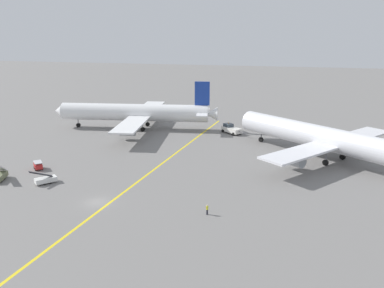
{
  "coord_description": "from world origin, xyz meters",
  "views": [
    {
      "loc": [
        31.87,
        -56.38,
        28.25
      ],
      "look_at": [
        10.08,
        26.32,
        4.0
      ],
      "focal_mm": 36.7,
      "sensor_mm": 36.0,
      "label": 1
    }
  ],
  "objects_px": {
    "airliner_being_pushed": "(325,139)",
    "gse_baggage_cart_near_cluster": "(38,166)",
    "gse_belt_loader_portside": "(45,179)",
    "pushback_tug": "(231,129)",
    "ground_crew_wing_walker_right": "(207,209)",
    "airliner_at_gate_left": "(136,113)"
  },
  "relations": [
    {
      "from": "airliner_being_pushed",
      "to": "gse_baggage_cart_near_cluster",
      "type": "xyz_separation_m",
      "value": [
        -59.65,
        -22.9,
        -4.09
      ]
    },
    {
      "from": "gse_belt_loader_portside",
      "to": "airliner_being_pushed",
      "type": "bearing_deg",
      "value": 29.16
    },
    {
      "from": "pushback_tug",
      "to": "ground_crew_wing_walker_right",
      "type": "height_order",
      "value": "pushback_tug"
    },
    {
      "from": "gse_baggage_cart_near_cluster",
      "to": "airliner_at_gate_left",
      "type": "bearing_deg",
      "value": 81.49
    },
    {
      "from": "airliner_being_pushed",
      "to": "pushback_tug",
      "type": "relative_size",
      "value": 5.38
    },
    {
      "from": "gse_belt_loader_portside",
      "to": "pushback_tug",
      "type": "bearing_deg",
      "value": 59.62
    },
    {
      "from": "ground_crew_wing_walker_right",
      "to": "airliner_being_pushed",
      "type": "bearing_deg",
      "value": 60.52
    },
    {
      "from": "airliner_being_pushed",
      "to": "pushback_tug",
      "type": "bearing_deg",
      "value": 142.52
    },
    {
      "from": "pushback_tug",
      "to": "ground_crew_wing_walker_right",
      "type": "xyz_separation_m",
      "value": [
        4.94,
        -53.89,
        -0.36
      ]
    },
    {
      "from": "airliner_being_pushed",
      "to": "pushback_tug",
      "type": "height_order",
      "value": "airliner_being_pushed"
    },
    {
      "from": "gse_belt_loader_portside",
      "to": "gse_baggage_cart_near_cluster",
      "type": "bearing_deg",
      "value": 133.59
    },
    {
      "from": "gse_belt_loader_portside",
      "to": "gse_baggage_cart_near_cluster",
      "type": "relative_size",
      "value": 1.49
    },
    {
      "from": "airliner_being_pushed",
      "to": "gse_belt_loader_portside",
      "type": "distance_m",
      "value": 61.05
    },
    {
      "from": "ground_crew_wing_walker_right",
      "to": "airliner_at_gate_left",
      "type": "bearing_deg",
      "value": 122.97
    },
    {
      "from": "airliner_being_pushed",
      "to": "gse_belt_loader_portside",
      "type": "bearing_deg",
      "value": -150.84
    },
    {
      "from": "gse_baggage_cart_near_cluster",
      "to": "ground_crew_wing_walker_right",
      "type": "bearing_deg",
      "value": -16.81
    },
    {
      "from": "airliner_being_pushed",
      "to": "ground_crew_wing_walker_right",
      "type": "xyz_separation_m",
      "value": [
        -19.76,
        -34.95,
        -4.05
      ]
    },
    {
      "from": "gse_belt_loader_portside",
      "to": "gse_baggage_cart_near_cluster",
      "type": "distance_m",
      "value": 9.36
    },
    {
      "from": "airliner_at_gate_left",
      "to": "gse_baggage_cart_near_cluster",
      "type": "bearing_deg",
      "value": -98.51
    },
    {
      "from": "airliner_being_pushed",
      "to": "ground_crew_wing_walker_right",
      "type": "relative_size",
      "value": 26.1
    },
    {
      "from": "pushback_tug",
      "to": "airliner_being_pushed",
      "type": "bearing_deg",
      "value": -37.48
    },
    {
      "from": "pushback_tug",
      "to": "ground_crew_wing_walker_right",
      "type": "bearing_deg",
      "value": -84.76
    }
  ]
}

